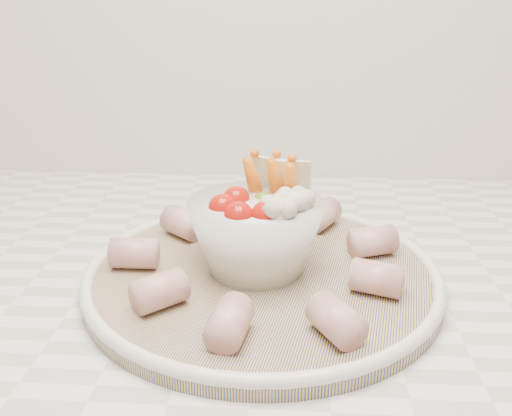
{
  "coord_description": "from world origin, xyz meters",
  "views": [
    {
      "loc": [
        0.14,
        0.93,
        1.19
      ],
      "look_at": [
        0.11,
        1.42,
        1.0
      ],
      "focal_mm": 40.0,
      "sensor_mm": 36.0,
      "label": 1
    }
  ],
  "objects": [
    {
      "name": "cured_meat_rolls",
      "position": [
        0.11,
        1.42,
        0.95
      ],
      "size": [
        0.28,
        0.27,
        0.03
      ],
      "color": "#AB4E4E",
      "rests_on": "serving_platter"
    },
    {
      "name": "veggie_bowl",
      "position": [
        0.11,
        1.42,
        0.97
      ],
      "size": [
        0.13,
        0.13,
        0.11
      ],
      "color": "silver",
      "rests_on": "serving_platter"
    },
    {
      "name": "serving_platter",
      "position": [
        0.11,
        1.42,
        0.93
      ],
      "size": [
        0.4,
        0.4,
        0.02
      ],
      "color": "navy",
      "rests_on": "kitchen_counter"
    }
  ]
}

